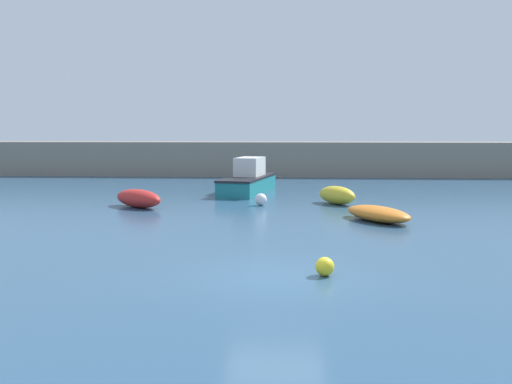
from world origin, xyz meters
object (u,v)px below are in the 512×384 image
mooring_buoy_white (261,199)px  rowboat_blue_near (378,214)px  rowboat_white_midwater (138,198)px  fishing_dinghy_green (337,195)px  cabin_cruiser_white (248,180)px  mooring_buoy_yellow (325,267)px

mooring_buoy_white → rowboat_blue_near: bearing=-41.5°
rowboat_white_midwater → fishing_dinghy_green: (9.42, 1.70, 0.01)m
cabin_cruiser_white → mooring_buoy_yellow: cabin_cruiser_white is taller
fishing_dinghy_green → mooring_buoy_yellow: 13.84m
rowboat_blue_near → fishing_dinghy_green: size_ratio=1.45×
cabin_cruiser_white → rowboat_white_midwater: size_ratio=2.14×
cabin_cruiser_white → rowboat_white_midwater: bearing=-24.9°
fishing_dinghy_green → mooring_buoy_white: (-3.70, -0.73, -0.15)m
mooring_buoy_white → fishing_dinghy_green: bearing=11.1°
rowboat_blue_near → rowboat_white_midwater: 11.15m
mooring_buoy_yellow → mooring_buoy_white: bearing=99.7°
rowboat_white_midwater → fishing_dinghy_green: fishing_dinghy_green is taller
mooring_buoy_yellow → fishing_dinghy_green: bearing=83.9°
rowboat_white_midwater → mooring_buoy_yellow: size_ratio=6.33×
cabin_cruiser_white → mooring_buoy_white: bearing=21.6°
cabin_cruiser_white → fishing_dinghy_green: size_ratio=2.59×
cabin_cruiser_white → fishing_dinghy_green: 6.68m
cabin_cruiser_white → mooring_buoy_yellow: size_ratio=13.52×
rowboat_blue_near → cabin_cruiser_white: bearing=178.8°
cabin_cruiser_white → rowboat_white_midwater: cabin_cruiser_white is taller
rowboat_blue_near → cabin_cruiser_white: (-5.90, 9.81, 0.41)m
rowboat_white_midwater → mooring_buoy_white: size_ratio=5.19×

